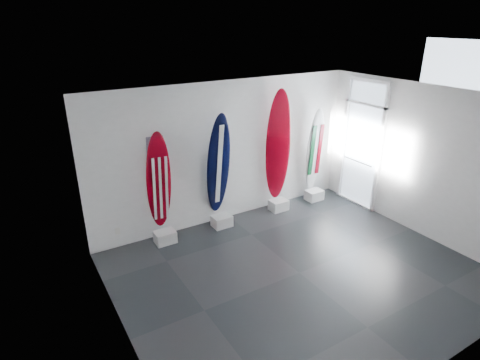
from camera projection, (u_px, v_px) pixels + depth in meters
floor at (299, 273)px, 6.94m from camera, size 6.00×6.00×0.00m
ceiling at (311, 101)px, 5.80m from camera, size 6.00×6.00×0.00m
wall_back at (228, 153)px, 8.34m from camera, size 6.00×0.00×6.00m
wall_front at (451, 275)px, 4.39m from camera, size 6.00×0.00×6.00m
wall_left at (117, 247)px, 4.93m from camera, size 0.00×5.00×5.00m
wall_right at (423, 162)px, 7.81m from camera, size 0.00×5.00×5.00m
display_block_usa at (165, 237)px, 7.84m from camera, size 0.40×0.30×0.24m
surfboard_usa at (159, 182)px, 7.48m from camera, size 0.52×0.48×2.06m
display_block_navy at (222, 221)px, 8.45m from camera, size 0.40×0.30×0.24m
surfboard_navy at (218, 165)px, 8.06m from camera, size 0.52×0.46×2.24m
display_block_swiss at (279, 205)px, 9.17m from camera, size 0.40×0.30×0.24m
surfboard_swiss at (278, 146)px, 8.72m from camera, size 0.61×0.36×2.55m
display_block_italy at (314, 195)px, 9.68m from camera, size 0.40×0.30×0.24m
surfboard_italy at (315, 150)px, 9.33m from camera, size 0.46×0.24×2.02m
wall_outlet at (118, 231)px, 7.59m from camera, size 0.09×0.02×0.13m
glass_door at (362, 146)px, 9.05m from camera, size 0.12×1.16×2.85m
balcony at (394, 172)px, 10.04m from camera, size 2.80×2.20×1.20m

